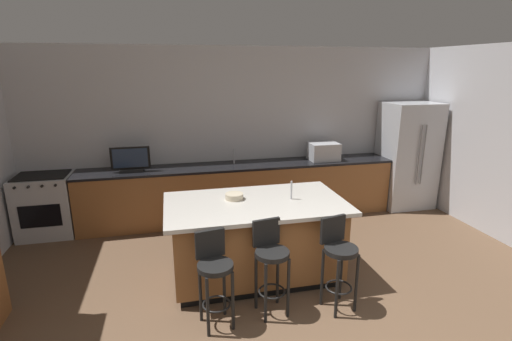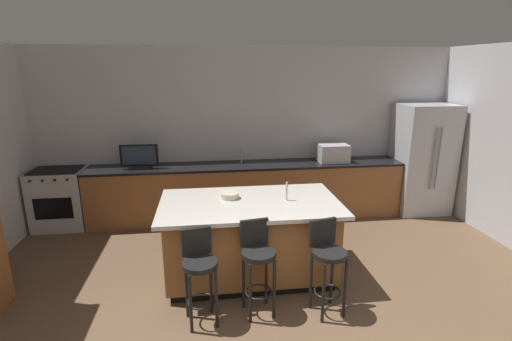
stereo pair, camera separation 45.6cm
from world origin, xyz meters
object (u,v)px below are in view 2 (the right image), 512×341
Objects in this scene: tv_monitor at (139,158)px; fruit_bowl at (230,196)px; bar_stool_left at (200,269)px; refrigerator at (422,159)px; microwave at (333,153)px; range_oven at (60,198)px; kitchen_island at (250,238)px; bar_stool_center at (258,260)px; bar_stool_right at (327,260)px.

tv_monitor reaches higher than fruit_bowl.
tv_monitor reaches higher than bar_stool_left.
fruit_bowl is (0.36, 0.92, 0.41)m from bar_stool_left.
microwave is (-1.56, 0.06, 0.14)m from refrigerator.
microwave reaches higher than bar_stool_left.
range_oven is 3.07m from fruit_bowl.
kitchen_island is at bearing -34.03° from fruit_bowl.
microwave is 3.41m from bar_stool_left.
range_oven is at bearing 179.47° from refrigerator.
range_oven is 3.72m from bar_stool_center.
microwave is (4.34, 0.00, 0.59)m from range_oven.
kitchen_island is at bearing -150.90° from refrigerator.
bar_stool_left is at bearing -126.78° from kitchen_island.
range_oven is at bearing 146.71° from kitchen_island.
microwave is at bearing 39.06° from bar_stool_left.
bar_stool_left is 0.97× the size of bar_stool_center.
tv_monitor is (1.25, -0.05, 0.62)m from range_oven.
microwave is at bearing 57.46° from bar_stool_right.
bar_stool_right is (2.19, -2.54, -0.51)m from tv_monitor.
kitchen_island is at bearing 42.29° from bar_stool_left.
microwave is 0.51× the size of bar_stool_left.
kitchen_island is 0.71m from bar_stool_center.
fruit_bowl is (-0.22, 0.15, 0.49)m from kitchen_island.
refrigerator is 5.92m from range_oven.
bar_stool_center is (1.50, -2.46, -0.51)m from tv_monitor.
bar_stool_right is 1.36m from fruit_bowl.
fruit_bowl is at bearing 145.97° from kitchen_island.
tv_monitor is (-4.65, 0.00, 0.17)m from refrigerator.
tv_monitor is at bearing 179.95° from refrigerator.
bar_stool_center is at bearing -42.39° from range_oven.
microwave is 0.50× the size of bar_stool_center.
range_oven is 0.96× the size of bar_stool_center.
tv_monitor is (-1.51, 1.76, 0.61)m from kitchen_island.
refrigerator is at bearing 25.44° from fruit_bowl.
tv_monitor is at bearing 128.62° from fruit_bowl.
bar_stool_right is at bearing -11.60° from bar_stool_left.
bar_stool_center is at bearing -58.60° from tv_monitor.
microwave reaches higher than kitchen_island.
kitchen_island is 2.19× the size of bar_stool_left.
microwave is at bearing 48.02° from bar_stool_center.
bar_stool_right is at bearing -109.25° from microwave.
bar_stool_left reaches higher than kitchen_island.
bar_stool_right is (3.44, -2.59, 0.12)m from range_oven.
refrigerator reaches higher than bar_stool_center.
tv_monitor is at bearing 111.86° from bar_stool_center.
kitchen_island is 3.63× the size of tv_monitor.
fruit_bowl reaches higher than bar_stool_left.
kitchen_island is 4.29× the size of microwave.
range_oven is 1.40m from tv_monitor.
fruit_bowl reaches higher than bar_stool_right.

